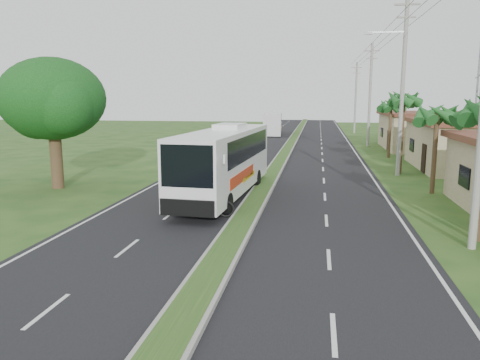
# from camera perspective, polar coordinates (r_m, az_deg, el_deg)

# --- Properties ---
(ground) EXTENTS (180.00, 180.00, 0.00)m
(ground) POSITION_cam_1_polar(r_m,az_deg,el_deg) (16.13, -1.90, -9.00)
(ground) COLOR #204418
(ground) RESTS_ON ground
(road_asphalt) EXTENTS (14.00, 160.00, 0.02)m
(road_asphalt) POSITION_cam_1_polar(r_m,az_deg,el_deg) (35.48, 4.44, 1.45)
(road_asphalt) COLOR black
(road_asphalt) RESTS_ON ground
(median_strip) EXTENTS (1.20, 160.00, 0.18)m
(median_strip) POSITION_cam_1_polar(r_m,az_deg,el_deg) (35.46, 4.44, 1.60)
(median_strip) COLOR gray
(median_strip) RESTS_ON ground
(lane_edge_left) EXTENTS (0.12, 160.00, 0.01)m
(lane_edge_left) POSITION_cam_1_polar(r_m,az_deg,el_deg) (36.66, -6.06, 1.69)
(lane_edge_left) COLOR silver
(lane_edge_left) RESTS_ON ground
(lane_edge_right) EXTENTS (0.12, 160.00, 0.01)m
(lane_edge_right) POSITION_cam_1_polar(r_m,az_deg,el_deg) (35.54, 15.26, 1.13)
(lane_edge_right) COLOR silver
(lane_edge_right) RESTS_ON ground
(shop_mid) EXTENTS (7.60, 10.60, 3.67)m
(shop_mid) POSITION_cam_1_polar(r_m,az_deg,el_deg) (38.70, 25.93, 3.95)
(shop_mid) COLOR tan
(shop_mid) RESTS_ON ground
(shop_far) EXTENTS (8.60, 11.60, 3.82)m
(shop_far) POSITION_cam_1_polar(r_m,az_deg,el_deg) (52.23, 21.64, 5.63)
(shop_far) COLOR tan
(shop_far) RESTS_ON ground
(palm_verge_b) EXTENTS (2.40, 2.40, 5.05)m
(palm_verge_b) POSITION_cam_1_polar(r_m,az_deg,el_deg) (27.72, 22.92, 7.36)
(palm_verge_b) COLOR #473321
(palm_verge_b) RESTS_ON ground
(palm_verge_c) EXTENTS (2.40, 2.40, 5.85)m
(palm_verge_c) POSITION_cam_1_polar(r_m,az_deg,el_deg) (34.45, 19.34, 9.21)
(palm_verge_c) COLOR #473321
(palm_verge_c) RESTS_ON ground
(palm_verge_d) EXTENTS (2.40, 2.40, 5.25)m
(palm_verge_d) POSITION_cam_1_polar(r_m,az_deg,el_deg) (43.42, 17.94, 8.57)
(palm_verge_d) COLOR #473321
(palm_verge_d) RESTS_ON ground
(shade_tree) EXTENTS (6.30, 6.00, 7.54)m
(shade_tree) POSITION_cam_1_polar(r_m,az_deg,el_deg) (29.20, -22.06, 8.83)
(shade_tree) COLOR #473321
(shade_tree) RESTS_ON ground
(utility_pole_b) EXTENTS (3.20, 0.28, 12.00)m
(utility_pole_b) POSITION_cam_1_polar(r_m,az_deg,el_deg) (33.42, 19.18, 11.17)
(utility_pole_b) COLOR gray
(utility_pole_b) RESTS_ON ground
(utility_pole_c) EXTENTS (1.60, 0.28, 11.00)m
(utility_pole_c) POSITION_cam_1_polar(r_m,az_deg,el_deg) (53.24, 15.57, 10.07)
(utility_pole_c) COLOR gray
(utility_pole_c) RESTS_ON ground
(utility_pole_d) EXTENTS (1.60, 0.28, 10.50)m
(utility_pole_d) POSITION_cam_1_polar(r_m,az_deg,el_deg) (73.16, 13.92, 9.82)
(utility_pole_d) COLOR gray
(utility_pole_d) RESTS_ON ground
(coach_bus_main) EXTENTS (3.23, 12.07, 3.86)m
(coach_bus_main) POSITION_cam_1_polar(r_m,az_deg,el_deg) (24.79, -1.86, 2.73)
(coach_bus_main) COLOR white
(coach_bus_main) RESTS_ON ground
(coach_bus_far) EXTENTS (3.12, 11.18, 3.22)m
(coach_bus_far) POSITION_cam_1_polar(r_m,az_deg,el_deg) (68.60, 4.04, 7.09)
(coach_bus_far) COLOR silver
(coach_bus_far) RESTS_ON ground
(motorcyclist) EXTENTS (2.01, 0.87, 2.13)m
(motorcyclist) POSITION_cam_1_polar(r_m,az_deg,el_deg) (20.66, -3.36, -2.62)
(motorcyclist) COLOR black
(motorcyclist) RESTS_ON ground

